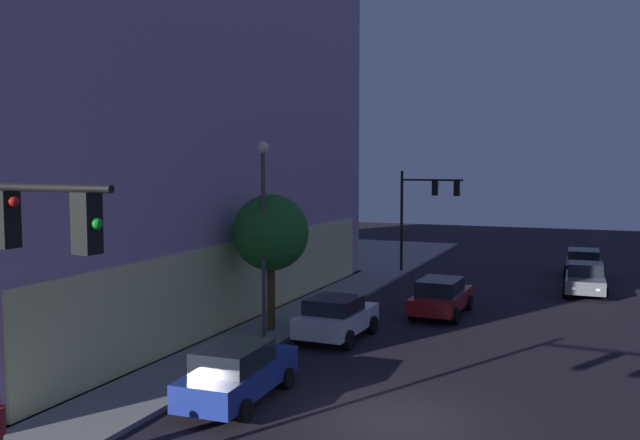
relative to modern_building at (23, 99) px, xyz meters
The scene contains 10 objects.
ground_plane 25.02m from the modern_building, 111.54° to the right, with size 120.00×120.00×0.00m, color black.
modern_building is the anchor object (origin of this frame).
traffic_light_far_corner 23.12m from the modern_building, 46.43° to the right, with size 0.45×3.94×6.25m.
street_lamp_sidewalk 15.53m from the modern_building, 100.04° to the right, with size 0.44×0.44×7.42m.
sidewalk_tree 15.45m from the modern_building, 95.80° to the right, with size 3.03×3.03×5.42m.
car_blue 21.02m from the modern_building, 117.51° to the right, with size 4.69×2.12×1.67m.
car_white 19.24m from the modern_building, 94.36° to the right, with size 4.19×2.33×1.67m.
car_red 22.19m from the modern_building, 77.52° to the right, with size 4.80×2.22×1.68m.
car_grey 29.79m from the modern_building, 64.84° to the right, with size 4.35×2.20×1.64m.
car_black 32.59m from the modern_building, 54.55° to the right, with size 4.45×2.25×1.63m.
Camera 1 is at (-16.36, -4.57, 6.59)m, focal length 37.28 mm.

